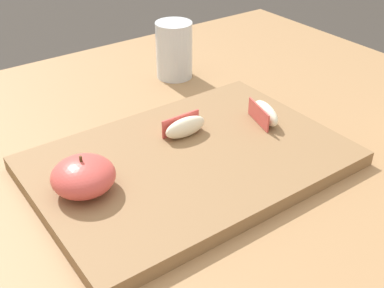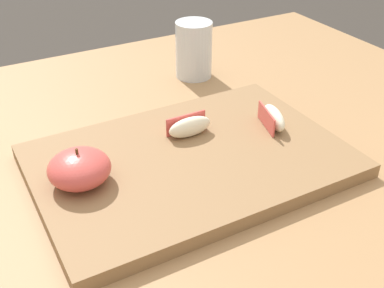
% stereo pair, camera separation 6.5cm
% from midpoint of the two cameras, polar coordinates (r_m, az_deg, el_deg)
% --- Properties ---
extents(dining_table, '(1.30, 0.97, 0.73)m').
position_cam_midpoint_polar(dining_table, '(0.70, -2.78, -10.59)').
color(dining_table, '#9E754C').
rests_on(dining_table, ground_plane).
extents(cutting_board, '(0.42, 0.29, 0.02)m').
position_cam_midpoint_polar(cutting_board, '(0.66, 2.79, -2.30)').
color(cutting_board, olive).
rests_on(cutting_board, dining_table).
extents(apple_half_skin_up, '(0.08, 0.08, 0.05)m').
position_cam_midpoint_polar(apple_half_skin_up, '(0.61, -10.16, -2.95)').
color(apple_half_skin_up, '#D14C47').
rests_on(apple_half_skin_up, cutting_board).
extents(apple_wedge_front, '(0.04, 0.07, 0.03)m').
position_cam_midpoint_polar(apple_wedge_front, '(0.73, 12.03, 2.97)').
color(apple_wedge_front, '#F4EACC').
rests_on(apple_wedge_front, cutting_board).
extents(apple_wedge_near_knife, '(0.07, 0.02, 0.03)m').
position_cam_midpoint_polar(apple_wedge_near_knife, '(0.70, 2.36, 1.99)').
color(apple_wedge_near_knife, '#F4EACC').
rests_on(apple_wedge_near_knife, cutting_board).
extents(drinking_glass_water, '(0.07, 0.07, 0.10)m').
position_cam_midpoint_polar(drinking_glass_water, '(0.92, 2.26, 10.97)').
color(drinking_glass_water, silver).
rests_on(drinking_glass_water, dining_table).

